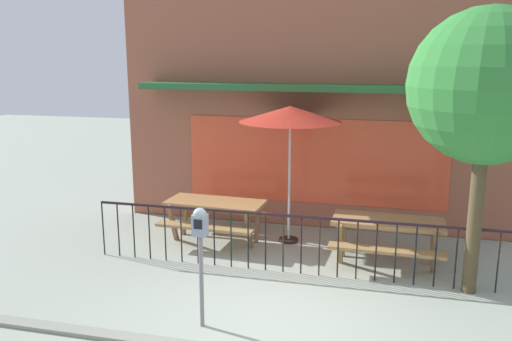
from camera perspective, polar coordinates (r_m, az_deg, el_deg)
ground at (r=7.24m, az=1.54°, el=-15.87°), size 40.00×40.00×0.00m
pub_storefront at (r=10.63m, az=6.56°, el=6.18°), size 7.91×1.25×4.57m
patio_fence_front at (r=8.43m, az=3.94°, el=-6.78°), size 6.67×0.04×0.97m
picnic_table_left at (r=9.86m, az=-4.40°, el=-4.22°), size 1.88×1.46×0.79m
picnic_table_right at (r=9.03m, az=14.00°, el=-6.14°), size 1.84×1.42×0.79m
patio_umbrella at (r=9.48m, az=3.72°, el=5.97°), size 1.84×1.84×2.53m
parking_meter_near at (r=6.65m, az=-6.03°, el=-7.01°), size 0.18×0.17×1.59m
street_tree at (r=7.91m, az=23.63°, el=8.18°), size 2.15×2.15×4.08m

